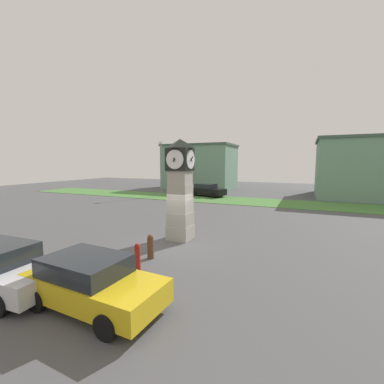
# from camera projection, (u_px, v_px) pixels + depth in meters

# --- Properties ---
(ground_plane) EXTENTS (85.96, 85.96, 0.00)m
(ground_plane) POSITION_uv_depth(u_px,v_px,m) (174.00, 244.00, 13.16)
(ground_plane) COLOR #4C4C4F
(clock_tower) EXTENTS (1.50, 1.57, 5.37)m
(clock_tower) POSITION_uv_depth(u_px,v_px,m) (180.00, 189.00, 13.67)
(clock_tower) COLOR #A19C92
(clock_tower) RESTS_ON ground_plane
(bollard_near_tower) EXTENTS (0.22, 0.22, 1.09)m
(bollard_near_tower) POSITION_uv_depth(u_px,v_px,m) (138.00, 257.00, 9.80)
(bollard_near_tower) COLOR maroon
(bollard_near_tower) RESTS_ON ground_plane
(bollard_mid_row) EXTENTS (0.29, 0.29, 1.06)m
(bollard_mid_row) POSITION_uv_depth(u_px,v_px,m) (151.00, 246.00, 11.10)
(bollard_mid_row) COLOR brown
(bollard_mid_row) RESTS_ON ground_plane
(car_by_building) EXTENTS (4.27, 2.12, 1.47)m
(car_by_building) POSITION_uv_depth(u_px,v_px,m) (92.00, 282.00, 7.35)
(car_by_building) COLOR gold
(car_by_building) RESTS_ON ground_plane
(car_far_lot) EXTENTS (4.66, 2.91, 1.55)m
(car_far_lot) POSITION_uv_depth(u_px,v_px,m) (207.00, 190.00, 31.17)
(car_far_lot) COLOR black
(car_far_lot) RESTS_ON ground_plane
(street_lamp_near_road) EXTENTS (0.50, 0.24, 6.60)m
(street_lamp_near_road) POSITION_uv_depth(u_px,v_px,m) (161.00, 165.00, 30.93)
(street_lamp_near_road) COLOR slate
(street_lamp_near_road) RESTS_ON ground_plane
(warehouse_blue_far) EXTENTS (10.73, 7.69, 6.90)m
(warehouse_blue_far) POSITION_uv_depth(u_px,v_px,m) (200.00, 167.00, 40.99)
(warehouse_blue_far) COLOR gray
(warehouse_blue_far) RESTS_ON ground_plane
(storefront_low_left) EXTENTS (14.14, 10.39, 6.94)m
(storefront_low_left) POSITION_uv_depth(u_px,v_px,m) (383.00, 168.00, 29.20)
(storefront_low_left) COLOR gray
(storefront_low_left) RESTS_ON ground_plane
(grass_verge_far) EXTENTS (51.58, 5.59, 0.04)m
(grass_verge_far) POSITION_uv_depth(u_px,v_px,m) (216.00, 199.00, 28.67)
(grass_verge_far) COLOR #477A38
(grass_verge_far) RESTS_ON ground_plane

